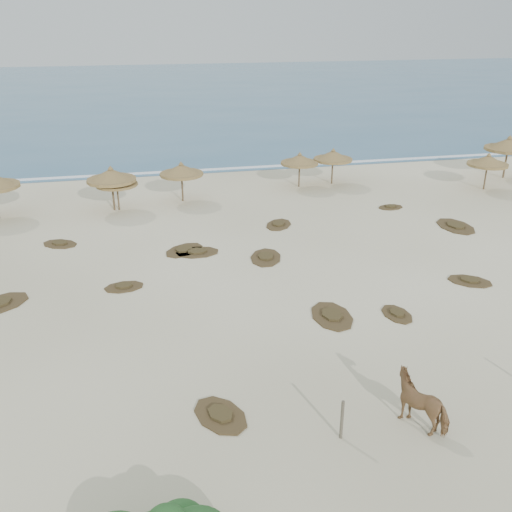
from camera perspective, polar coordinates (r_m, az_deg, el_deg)
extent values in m
plane|color=#F9EFCD|center=(21.88, 2.17, -8.67)|extent=(160.00, 160.00, 0.00)
cube|color=#2C5F84|center=(93.79, -9.61, 15.90)|extent=(200.00, 100.00, 0.01)
cube|color=white|center=(45.69, -5.95, 8.50)|extent=(70.00, 0.60, 0.01)
cylinder|color=brown|center=(36.93, -14.11, 6.06)|extent=(0.12, 0.12, 2.14)
cylinder|color=olive|center=(36.69, -14.24, 7.38)|extent=(4.02, 4.02, 0.18)
cone|color=olive|center=(36.60, -14.30, 7.88)|extent=(3.89, 3.89, 0.76)
cone|color=olive|center=(36.49, -14.37, 8.57)|extent=(0.37, 0.37, 0.22)
cylinder|color=brown|center=(36.93, -13.64, 5.84)|extent=(0.10, 0.10, 1.82)
cylinder|color=olive|center=(36.71, -13.75, 6.96)|extent=(3.19, 3.19, 0.16)
cone|color=olive|center=(36.64, -13.79, 7.39)|extent=(3.08, 3.08, 0.65)
cone|color=olive|center=(36.54, -13.85, 7.98)|extent=(0.31, 0.31, 0.19)
cylinder|color=brown|center=(37.99, -7.39, 6.93)|extent=(0.11, 0.11, 1.99)
cylinder|color=olive|center=(37.77, -7.46, 8.13)|extent=(3.57, 3.57, 0.17)
cone|color=olive|center=(37.69, -7.48, 8.58)|extent=(3.45, 3.45, 0.71)
cone|color=olive|center=(37.58, -7.51, 9.21)|extent=(0.34, 0.34, 0.21)
cylinder|color=brown|center=(42.00, 7.64, 8.48)|extent=(0.11, 0.11, 1.95)
cylinder|color=olive|center=(41.81, 7.69, 9.55)|extent=(3.62, 3.62, 0.17)
cone|color=olive|center=(41.74, 7.72, 9.96)|extent=(3.50, 3.50, 0.70)
cone|color=olive|center=(41.64, 7.75, 10.52)|extent=(0.33, 0.33, 0.20)
cylinder|color=brown|center=(41.00, 4.34, 8.19)|extent=(0.11, 0.11, 1.88)
cylinder|color=olive|center=(40.80, 4.38, 9.25)|extent=(3.43, 3.43, 0.16)
cone|color=olive|center=(40.73, 4.39, 9.65)|extent=(3.32, 3.32, 0.67)
cone|color=olive|center=(40.64, 4.41, 10.20)|extent=(0.32, 0.32, 0.20)
cylinder|color=brown|center=(43.35, 21.98, 7.45)|extent=(0.11, 0.11, 1.95)
cylinder|color=olive|center=(43.15, 22.14, 8.48)|extent=(3.32, 3.32, 0.17)
cone|color=olive|center=(43.09, 22.21, 8.87)|extent=(3.21, 3.21, 0.70)
cone|color=olive|center=(43.00, 22.29, 9.41)|extent=(0.33, 0.33, 0.20)
cylinder|color=brown|center=(47.03, 23.69, 8.60)|extent=(0.14, 0.14, 2.40)
cylinder|color=olive|center=(46.82, 23.89, 9.77)|extent=(4.13, 4.13, 0.21)
cone|color=olive|center=(46.74, 23.96, 10.22)|extent=(3.99, 3.99, 0.86)
cone|color=olive|center=(46.65, 24.07, 10.83)|extent=(0.41, 0.41, 0.25)
imported|color=#9A6946|center=(18.34, 16.37, -13.77)|extent=(1.82, 2.06, 1.61)
cylinder|color=brown|center=(17.40, 8.59, -15.89)|extent=(0.13, 0.13, 1.31)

